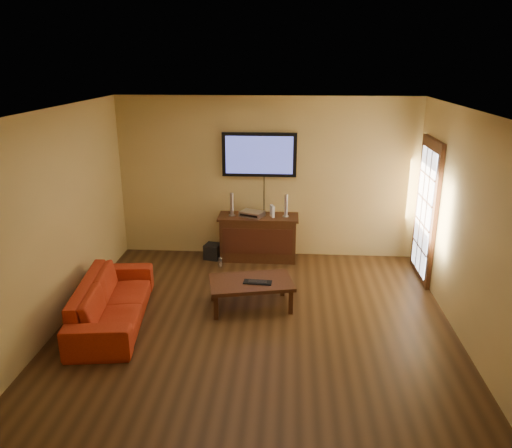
# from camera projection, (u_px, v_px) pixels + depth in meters

# --- Properties ---
(ground_plane) EXTENTS (5.00, 5.00, 0.00)m
(ground_plane) POSITION_uv_depth(u_px,v_px,m) (256.00, 324.00, 6.43)
(ground_plane) COLOR black
(ground_plane) RESTS_ON ground
(room_walls) EXTENTS (5.00, 5.00, 5.00)m
(room_walls) POSITION_uv_depth(u_px,v_px,m) (260.00, 186.00, 6.49)
(room_walls) COLOR tan
(room_walls) RESTS_ON ground
(french_door) EXTENTS (0.07, 1.02, 2.22)m
(french_door) POSITION_uv_depth(u_px,v_px,m) (426.00, 212.00, 7.54)
(french_door) COLOR black
(french_door) RESTS_ON ground
(media_console) EXTENTS (1.34, 0.51, 0.76)m
(media_console) POSITION_uv_depth(u_px,v_px,m) (258.00, 237.00, 8.43)
(media_console) COLOR black
(media_console) RESTS_ON ground
(television) EXTENTS (1.23, 0.08, 0.73)m
(television) POSITION_uv_depth(u_px,v_px,m) (259.00, 155.00, 8.20)
(television) COLOR black
(television) RESTS_ON ground
(coffee_table) EXTENTS (1.23, 0.90, 0.39)m
(coffee_table) POSITION_uv_depth(u_px,v_px,m) (251.00, 284.00, 6.78)
(coffee_table) COLOR black
(coffee_table) RESTS_ON ground
(sofa) EXTENTS (0.83, 2.03, 0.77)m
(sofa) POSITION_uv_depth(u_px,v_px,m) (112.00, 294.00, 6.39)
(sofa) COLOR #A62B12
(sofa) RESTS_ON ground
(speaker_left) EXTENTS (0.11, 0.11, 0.39)m
(speaker_left) POSITION_uv_depth(u_px,v_px,m) (232.00, 205.00, 8.28)
(speaker_left) COLOR silver
(speaker_left) RESTS_ON media_console
(speaker_right) EXTENTS (0.10, 0.10, 0.38)m
(speaker_right) POSITION_uv_depth(u_px,v_px,m) (286.00, 206.00, 8.23)
(speaker_right) COLOR silver
(speaker_right) RESTS_ON media_console
(av_receiver) EXTENTS (0.45, 0.39, 0.08)m
(av_receiver) POSITION_uv_depth(u_px,v_px,m) (252.00, 214.00, 8.29)
(av_receiver) COLOR silver
(av_receiver) RESTS_ON media_console
(game_console) EXTENTS (0.09, 0.15, 0.20)m
(game_console) POSITION_uv_depth(u_px,v_px,m) (272.00, 211.00, 8.25)
(game_console) COLOR white
(game_console) RESTS_ON media_console
(subwoofer) EXTENTS (0.31, 0.31, 0.26)m
(subwoofer) POSITION_uv_depth(u_px,v_px,m) (213.00, 251.00, 8.52)
(subwoofer) COLOR black
(subwoofer) RESTS_ON ground
(bottle) EXTENTS (0.06, 0.06, 0.18)m
(bottle) POSITION_uv_depth(u_px,v_px,m) (220.00, 262.00, 8.18)
(bottle) COLOR white
(bottle) RESTS_ON ground
(keyboard) EXTENTS (0.39, 0.17, 0.02)m
(keyboard) POSITION_uv_depth(u_px,v_px,m) (258.00, 282.00, 6.71)
(keyboard) COLOR black
(keyboard) RESTS_ON coffee_table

